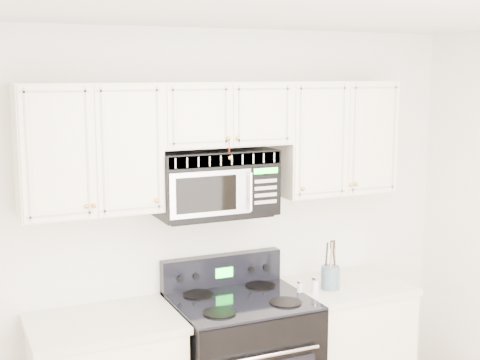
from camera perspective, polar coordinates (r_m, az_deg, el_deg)
room at (r=2.92m, az=10.75°, el=-11.65°), size 3.51×3.51×2.61m
base_cabinet_right at (r=4.77m, az=8.38°, el=-14.41°), size 0.86×0.65×0.92m
upper_cabinets at (r=4.14m, az=-1.62°, el=3.74°), size 2.44×0.37×0.75m
microwave at (r=4.14m, az=-2.14°, el=-0.20°), size 0.73×0.42×0.41m
utensil_crock at (r=4.46m, az=7.72°, el=-8.18°), size 0.12×0.12×0.32m
shaker_salt at (r=4.34m, az=5.13°, el=-9.12°), size 0.04×0.04×0.09m
shaker_pepper at (r=4.36m, az=6.43°, el=-8.91°), size 0.05×0.05×0.11m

